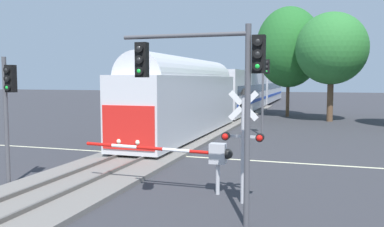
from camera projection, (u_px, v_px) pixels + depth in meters
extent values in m
plane|color=#333338|center=(147.00, 154.00, 21.65)|extent=(220.00, 220.00, 0.00)
cube|color=beige|center=(147.00, 154.00, 21.65)|extent=(44.00, 0.20, 0.01)
cube|color=slate|center=(147.00, 152.00, 21.64)|extent=(4.40, 80.00, 0.18)
cube|color=#56514C|center=(135.00, 149.00, 21.84)|extent=(0.10, 80.00, 0.14)
cube|color=#56514C|center=(160.00, 150.00, 21.41)|extent=(0.10, 80.00, 0.14)
cube|color=silver|center=(186.00, 105.00, 27.61)|extent=(3.00, 17.37, 3.90)
cube|color=red|center=(128.00, 128.00, 19.39)|extent=(2.76, 0.08, 2.15)
cylinder|color=silver|center=(185.00, 78.00, 27.45)|extent=(2.76, 15.63, 2.76)
sphere|color=#F4F2CC|center=(119.00, 141.00, 19.59)|extent=(0.24, 0.24, 0.24)
sphere|color=#F4F2CC|center=(138.00, 142.00, 19.29)|extent=(0.24, 0.24, 0.24)
cube|color=silver|center=(242.00, 91.00, 47.44)|extent=(3.00, 22.64, 4.60)
cube|color=black|center=(255.00, 89.00, 46.96)|extent=(0.04, 20.38, 0.90)
cube|color=#193899|center=(255.00, 101.00, 47.08)|extent=(0.04, 20.83, 0.36)
cube|color=silver|center=(267.00, 87.00, 69.80)|extent=(3.00, 22.64, 4.60)
cube|color=black|center=(276.00, 86.00, 69.32)|extent=(0.04, 20.38, 0.90)
cube|color=#193899|center=(276.00, 94.00, 69.44)|extent=(0.04, 20.83, 0.36)
cylinder|color=#B7B7BC|center=(218.00, 179.00, 14.05)|extent=(0.14, 0.14, 1.10)
cube|color=#B7B7BC|center=(218.00, 153.00, 13.98)|extent=(0.56, 0.40, 0.70)
sphere|color=black|center=(228.00, 154.00, 13.87)|extent=(0.36, 0.36, 0.36)
cylinder|color=red|center=(204.00, 152.00, 14.13)|extent=(1.03, 0.12, 0.14)
cylinder|color=white|center=(176.00, 150.00, 14.44)|extent=(1.03, 0.12, 0.14)
cylinder|color=red|center=(150.00, 148.00, 14.74)|extent=(1.03, 0.12, 0.14)
cylinder|color=white|center=(124.00, 146.00, 15.05)|extent=(1.03, 0.12, 0.14)
cylinder|color=red|center=(100.00, 144.00, 15.36)|extent=(1.03, 0.12, 0.14)
sphere|color=red|center=(88.00, 144.00, 15.51)|extent=(0.14, 0.14, 0.14)
cylinder|color=#B2B2B7|center=(243.00, 150.00, 12.95)|extent=(0.14, 0.14, 3.53)
cube|color=white|center=(243.00, 106.00, 12.81)|extent=(0.98, 0.05, 0.98)
cube|color=white|center=(243.00, 106.00, 12.81)|extent=(0.98, 0.05, 0.98)
cube|color=#B2B2B7|center=(243.00, 136.00, 12.92)|extent=(1.10, 0.08, 0.08)
cylinder|color=black|center=(226.00, 136.00, 12.99)|extent=(0.26, 0.18, 0.26)
cylinder|color=black|center=(260.00, 138.00, 12.66)|extent=(0.26, 0.18, 0.26)
sphere|color=red|center=(225.00, 137.00, 12.89)|extent=(0.20, 0.20, 0.20)
sphere|color=red|center=(259.00, 138.00, 12.56)|extent=(0.20, 0.20, 0.20)
cone|color=black|center=(244.00, 91.00, 12.79)|extent=(0.28, 0.28, 0.22)
cylinder|color=#4C4C51|center=(247.00, 127.00, 10.81)|extent=(0.16, 0.16, 5.47)
cube|color=black|center=(259.00, 54.00, 10.56)|extent=(0.34, 0.26, 1.00)
sphere|color=#262626|center=(258.00, 41.00, 10.39)|extent=(0.20, 0.20, 0.20)
cylinder|color=black|center=(258.00, 41.00, 10.36)|extent=(0.24, 0.10, 0.24)
sphere|color=#262626|center=(258.00, 54.00, 10.41)|extent=(0.20, 0.20, 0.20)
cylinder|color=black|center=(258.00, 54.00, 10.39)|extent=(0.24, 0.10, 0.24)
sphere|color=green|center=(258.00, 66.00, 10.44)|extent=(0.20, 0.20, 0.20)
cylinder|color=black|center=(258.00, 66.00, 10.41)|extent=(0.24, 0.10, 0.24)
cylinder|color=#4C4C51|center=(183.00, 36.00, 11.14)|extent=(3.61, 0.12, 0.12)
cube|color=black|center=(142.00, 60.00, 11.57)|extent=(0.34, 0.26, 1.00)
sphere|color=#262626|center=(140.00, 48.00, 11.40)|extent=(0.20, 0.20, 0.20)
cylinder|color=black|center=(139.00, 48.00, 11.37)|extent=(0.24, 0.10, 0.24)
sphere|color=#262626|center=(140.00, 60.00, 11.43)|extent=(0.20, 0.20, 0.20)
cylinder|color=black|center=(139.00, 60.00, 11.40)|extent=(0.24, 0.10, 0.24)
sphere|color=green|center=(140.00, 71.00, 11.46)|extent=(0.20, 0.20, 0.20)
cylinder|color=black|center=(139.00, 71.00, 11.43)|extent=(0.24, 0.10, 0.24)
cylinder|color=#4C4C51|center=(6.00, 122.00, 14.96)|extent=(0.16, 0.16, 4.84)
cube|color=black|center=(11.00, 79.00, 14.74)|extent=(0.34, 0.26, 1.00)
sphere|color=#262626|center=(7.00, 70.00, 14.57)|extent=(0.20, 0.20, 0.20)
cylinder|color=black|center=(7.00, 70.00, 14.54)|extent=(0.24, 0.10, 0.24)
sphere|color=#262626|center=(8.00, 79.00, 14.60)|extent=(0.20, 0.20, 0.20)
cylinder|color=black|center=(7.00, 79.00, 14.57)|extent=(0.24, 0.10, 0.24)
sphere|color=green|center=(8.00, 87.00, 14.63)|extent=(0.20, 0.20, 0.20)
cylinder|color=black|center=(8.00, 87.00, 14.60)|extent=(0.24, 0.10, 0.24)
cylinder|color=#4C4C51|center=(263.00, 96.00, 28.35)|extent=(0.16, 0.16, 5.69)
cube|color=black|center=(267.00, 67.00, 28.09)|extent=(0.34, 0.26, 1.00)
sphere|color=#262626|center=(267.00, 62.00, 27.92)|extent=(0.20, 0.20, 0.20)
cylinder|color=black|center=(267.00, 62.00, 27.89)|extent=(0.24, 0.10, 0.24)
sphere|color=#262626|center=(267.00, 67.00, 27.95)|extent=(0.20, 0.20, 0.20)
cylinder|color=black|center=(267.00, 67.00, 27.92)|extent=(0.24, 0.10, 0.24)
sphere|color=green|center=(267.00, 71.00, 27.98)|extent=(0.20, 0.20, 0.20)
cylinder|color=black|center=(267.00, 71.00, 27.95)|extent=(0.24, 0.10, 0.24)
cylinder|color=brown|center=(288.00, 97.00, 43.14)|extent=(0.37, 0.37, 4.20)
ellipsoid|color=#236628|center=(289.00, 47.00, 42.69)|extent=(6.90, 6.90, 8.49)
cylinder|color=brown|center=(330.00, 99.00, 38.25)|extent=(0.57, 0.57, 4.36)
ellipsoid|color=#2D7533|center=(332.00, 48.00, 37.85)|extent=(6.63, 6.63, 6.76)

